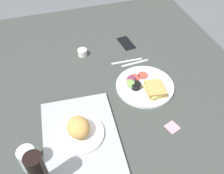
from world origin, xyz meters
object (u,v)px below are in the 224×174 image
espresso_cup (82,52)px  cell_phone (126,43)px  serving_tray (81,136)px  bread_plate_near (79,130)px  drinking_glass (28,159)px  soda_bottle (39,173)px  knife (127,61)px  sticky_note (172,127)px  plate_with_salad (145,86)px  fork (135,63)px

espresso_cup → cell_phone: bearing=-83.3°
serving_tray → bread_plate_near: (0.54, 0.20, 4.23)cm
serving_tray → espresso_cup: size_ratio=8.04×
drinking_glass → bread_plate_near: bearing=-70.2°
bread_plate_near → soda_bottle: soda_bottle is taller
serving_tray → knife: bearing=-40.6°
bread_plate_near → cell_phone: (60.49, -43.46, -4.63)cm
serving_tray → sticky_note: (-7.30, -41.78, -0.74)cm
serving_tray → drinking_glass: 23.98cm
plate_with_salad → knife: size_ratio=1.62×
drinking_glass → soda_bottle: soda_bottle is taller
serving_tray → espresso_cup: 59.18cm
plate_with_salad → espresso_cup: (37.44, 25.47, 0.38)cm
soda_bottle → sticky_note: size_ratio=4.02×
soda_bottle → fork: size_ratio=1.32×
serving_tray → cell_phone: serving_tray is taller
espresso_cup → fork: 32.59cm
drinking_glass → fork: 80.17cm
soda_bottle → knife: size_ratio=1.18×
fork → cell_phone: cell_phone is taller
plate_with_salad → sticky_note: bearing=-174.6°
drinking_glass → knife: 78.94cm
bread_plate_near → drinking_glass: bearing=109.8°
bread_plate_near → fork: 58.18cm
serving_tray → sticky_note: bearing=-99.9°
bread_plate_near → sticky_note: (-7.84, -41.97, -4.97)cm
sticky_note → bread_plate_near: bearing=79.4°
serving_tray → espresso_cup: (57.56, -13.69, 1.20)cm
plate_with_salad → fork: bearing=-6.6°
fork → sticky_note: fork is taller
serving_tray → bread_plate_near: 4.26cm
espresso_cup → fork: size_ratio=0.33×
serving_tray → fork: size_ratio=2.65×
soda_bottle → espresso_cup: (75.49, -31.79, -9.25)cm
bread_plate_near → cell_phone: size_ratio=1.48×
knife → serving_tray: bearing=51.2°
soda_bottle → knife: soda_bottle is taller
bread_plate_near → knife: bread_plate_near is taller
bread_plate_near → fork: size_ratio=1.25×
serving_tray → plate_with_salad: (20.12, -39.16, 0.82)cm
espresso_cup → sticky_note: size_ratio=1.00×
bread_plate_near → espresso_cup: size_ratio=3.80×
bread_plate_near → soda_bottle: (-18.46, 17.90, 6.23)cm
fork → cell_phone: bearing=-98.7°
serving_tray → bread_plate_near: bearing=20.1°
knife → fork: bearing=145.0°
plate_with_salad → espresso_cup: plate_with_salad is taller
soda_bottle → bread_plate_near: bearing=-44.1°
drinking_glass → cell_phone: drinking_glass is taller
espresso_cup → fork: bearing=-121.1°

